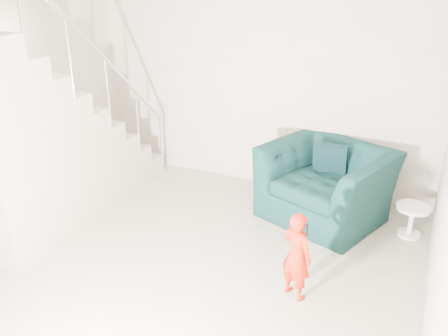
{
  "coord_description": "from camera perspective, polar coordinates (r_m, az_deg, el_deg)",
  "views": [
    {
      "loc": [
        2.23,
        -3.44,
        3.05
      ],
      "look_at": [
        0.15,
        1.2,
        0.85
      ],
      "focal_mm": 38.0,
      "sensor_mm": 36.0,
      "label": 1
    }
  ],
  "objects": [
    {
      "name": "side_table",
      "position": [
        6.14,
        21.68,
        -5.35
      ],
      "size": [
        0.4,
        0.4,
        0.4
      ],
      "color": "white",
      "rests_on": "floor"
    },
    {
      "name": "back_wall",
      "position": [
        6.79,
        4.24,
        8.85
      ],
      "size": [
        5.0,
        0.0,
        5.0
      ],
      "primitive_type": "plane",
      "rotation": [
        1.57,
        0.0,
        0.0
      ],
      "color": "#B0A38F",
      "rests_on": "floor"
    },
    {
      "name": "ceiling",
      "position": [
        4.11,
        -9.25,
        18.25
      ],
      "size": [
        5.5,
        5.5,
        0.0
      ],
      "primitive_type": "plane",
      "rotation": [
        3.14,
        0.0,
        0.0
      ],
      "color": "silver",
      "rests_on": "back_wall"
    },
    {
      "name": "throw",
      "position": [
        6.22,
        6.63,
        -0.02
      ],
      "size": [
        0.05,
        0.45,
        0.51
      ],
      "primitive_type": "cube",
      "color": "black",
      "rests_on": "armchair"
    },
    {
      "name": "phone",
      "position": [
        4.44,
        9.94,
        -7.33
      ],
      "size": [
        0.03,
        0.05,
        0.1
      ],
      "primitive_type": "cube",
      "rotation": [
        0.0,
        0.0,
        0.25
      ],
      "color": "black",
      "rests_on": "toddler"
    },
    {
      "name": "staircase",
      "position": [
        6.18,
        -21.13,
        1.88
      ],
      "size": [
        1.02,
        3.03,
        3.62
      ],
      "color": "#ADA089",
      "rests_on": "floor"
    },
    {
      "name": "floor",
      "position": [
        5.11,
        -7.26,
        -13.49
      ],
      "size": [
        5.5,
        5.5,
        0.0
      ],
      "primitive_type": "plane",
      "color": "gray",
      "rests_on": "ground"
    },
    {
      "name": "cushion",
      "position": [
        6.3,
        12.67,
        1.07
      ],
      "size": [
        0.43,
        0.2,
        0.42
      ],
      "primitive_type": "cube",
      "rotation": [
        0.21,
        0.0,
        0.0
      ],
      "color": "black",
      "rests_on": "armchair"
    },
    {
      "name": "armchair",
      "position": [
        6.17,
        12.19,
        -1.86
      ],
      "size": [
        1.8,
        1.69,
        0.94
      ],
      "primitive_type": "imported",
      "rotation": [
        0.0,
        0.0,
        -0.36
      ],
      "color": "black",
      "rests_on": "floor"
    },
    {
      "name": "toddler",
      "position": [
        4.69,
        8.72,
        -10.39
      ],
      "size": [
        0.4,
        0.34,
        0.93
      ],
      "primitive_type": "imported",
      "rotation": [
        0.0,
        0.0,
        2.72
      ],
      "color": "#9F1505",
      "rests_on": "floor"
    }
  ]
}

